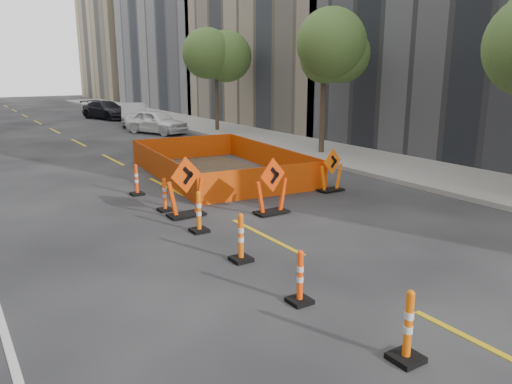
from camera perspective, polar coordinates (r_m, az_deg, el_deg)
ground_plane at (r=9.12m, az=15.40°, el=-11.85°), size 140.00×140.00×0.00m
sidewalk_right at (r=23.43m, az=8.58°, el=4.50°), size 4.00×90.00×0.15m
bld_right_c at (r=37.43m, az=6.26°, el=18.74°), size 12.00×16.00×14.00m
bld_right_d at (r=51.52m, az=-5.93°, el=20.80°), size 12.00×18.00×20.00m
bld_right_e at (r=68.19m, az=-13.21°, el=17.17°), size 12.00×14.00×16.00m
tree_r_b at (r=22.73m, az=7.82°, el=15.51°), size 2.80×2.80×5.95m
tree_r_c at (r=31.05m, az=-4.61°, el=15.17°), size 2.80×2.80×5.95m
channelizer_2 at (r=7.25m, az=17.02°, el=-14.43°), size 0.41×0.41×1.05m
channelizer_3 at (r=8.56m, az=5.06°, el=-9.63°), size 0.38×0.38×0.96m
channelizer_4 at (r=10.28m, az=-1.74°, el=-5.21°), size 0.41×0.41×1.03m
channelizer_5 at (r=12.15m, az=-6.56°, el=-2.26°), size 0.40×0.40×1.03m
channelizer_6 at (r=14.08m, az=-10.41°, el=-0.30°), size 0.37×0.37×0.94m
channelizer_7 at (r=16.04m, az=-13.51°, el=1.37°), size 0.39×0.39×0.98m
chevron_sign_left at (r=13.41m, az=-8.06°, el=0.60°), size 1.22×0.91×1.64m
chevron_sign_center at (r=13.52m, az=1.81°, el=0.68°), size 1.15×0.84×1.56m
chevron_sign_right at (r=16.22m, az=8.60°, el=2.52°), size 1.03×0.73×1.41m
safety_fence at (r=18.73m, az=-4.34°, el=3.47°), size 5.20×8.03×0.95m
parked_car_near at (r=30.99m, az=-11.32°, el=7.89°), size 3.19×4.52×1.43m
parked_car_mid at (r=35.78m, az=-13.79°, el=8.63°), size 2.99×4.86×1.51m
parked_car_far at (r=40.70m, az=-16.71°, el=8.96°), size 3.27×5.13×1.38m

